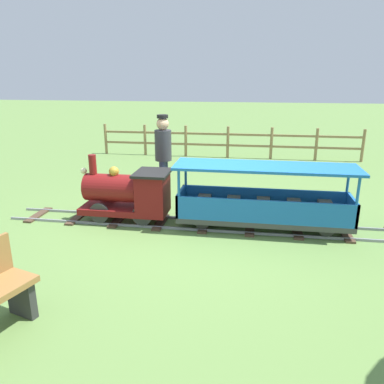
{
  "coord_description": "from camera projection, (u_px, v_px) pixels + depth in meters",
  "views": [
    {
      "loc": [
        -5.49,
        -0.75,
        2.27
      ],
      "look_at": [
        0.0,
        0.13,
        0.55
      ],
      "focal_mm": 35.16,
      "sensor_mm": 36.0,
      "label": 1
    }
  ],
  "objects": [
    {
      "name": "locomotive",
      "position": [
        129.0,
        193.0,
        5.99
      ],
      "size": [
        0.65,
        1.45,
        1.05
      ],
      "color": "maroon",
      "rests_on": "ground_plane"
    },
    {
      "name": "track",
      "position": [
        204.0,
        225.0,
        5.95
      ],
      "size": [
        0.69,
        6.4,
        0.04
      ],
      "color": "gray",
      "rests_on": "ground_plane"
    },
    {
      "name": "fence_section",
      "position": [
        228.0,
        141.0,
        10.82
      ],
      "size": [
        0.08,
        7.48,
        0.9
      ],
      "color": "#93754C",
      "rests_on": "ground_plane"
    },
    {
      "name": "conductor_person",
      "position": [
        163.0,
        152.0,
        6.81
      ],
      "size": [
        0.3,
        0.3,
        1.62
      ],
      "color": "#282D47",
      "rests_on": "ground_plane"
    },
    {
      "name": "passenger_car",
      "position": [
        264.0,
        203.0,
        5.7
      ],
      "size": [
        0.75,
        2.7,
        0.97
      ],
      "color": "#3F3F3F",
      "rests_on": "ground_plane"
    },
    {
      "name": "ground_plane",
      "position": [
        200.0,
        225.0,
        5.97
      ],
      "size": [
        60.0,
        60.0,
        0.0
      ],
      "primitive_type": "plane",
      "color": "#608442"
    }
  ]
}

